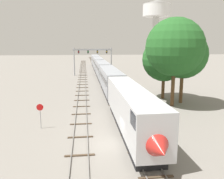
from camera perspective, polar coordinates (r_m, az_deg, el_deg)
name	(u,v)px	position (r m, az deg, el deg)	size (l,w,h in m)	color
ground_plane	(117,144)	(22.61, 1.18, -13.44)	(400.00, 400.00, 0.00)	gray
track_main	(98,72)	(81.05, -3.40, 4.46)	(2.60, 200.00, 0.16)	slate
track_near	(83,81)	(61.08, -7.38, 2.22)	(2.60, 160.00, 0.16)	slate
passenger_train	(102,70)	(64.19, -2.48, 5.01)	(3.04, 99.35, 4.80)	silver
signal_gantry	(93,55)	(71.44, -4.82, 8.53)	(12.10, 0.49, 8.57)	#999BA0
water_tower	(156,14)	(98.71, 10.99, 17.99)	(11.05, 11.05, 26.79)	beige
stop_sign	(40,113)	(27.11, -17.50, -5.54)	(0.76, 0.08, 2.88)	gray
trackside_tree_left	(164,59)	(40.87, 12.92, 7.32)	(7.60, 7.60, 10.71)	brown
trackside_tree_mid	(175,47)	(35.97, 15.44, 10.14)	(8.80, 8.80, 13.46)	brown
trackside_tree_right	(183,55)	(38.37, 17.36, 8.31)	(7.65, 7.65, 11.71)	brown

